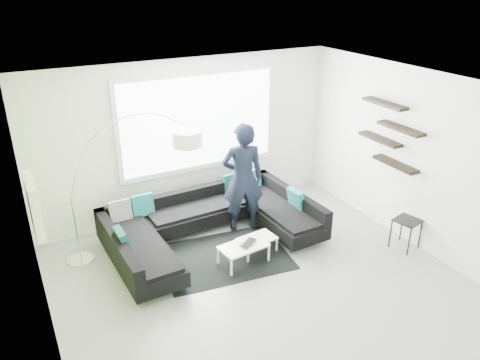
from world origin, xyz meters
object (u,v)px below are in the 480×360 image
object	(u,v)px
sectional_sofa	(213,226)
laptop	(251,244)
arc_lamp	(70,196)
coffee_table	(250,249)
side_table	(405,234)
person	(243,178)

from	to	relation	value
sectional_sofa	laptop	bearing A→B (deg)	-72.15
sectional_sofa	arc_lamp	bearing A→B (deg)	164.49
coffee_table	side_table	distance (m)	2.50
sectional_sofa	coffee_table	xyz separation A→B (m)	(0.33, -0.65, -0.16)
arc_lamp	person	xyz separation A→B (m)	(2.69, -0.29, -0.16)
arc_lamp	side_table	world-z (taller)	arc_lamp
arc_lamp	side_table	distance (m)	5.19
coffee_table	laptop	xyz separation A→B (m)	(-0.05, -0.11, 0.17)
coffee_table	person	world-z (taller)	person
arc_lamp	laptop	world-z (taller)	arc_lamp
side_table	person	bearing A→B (deg)	138.70
side_table	laptop	size ratio (longest dim) A/B	1.30
coffee_table	sectional_sofa	bearing A→B (deg)	110.90
sectional_sofa	laptop	world-z (taller)	sectional_sofa
arc_lamp	person	size ratio (longest dim) A/B	1.17
laptop	coffee_table	bearing A→B (deg)	32.45
arc_lamp	person	distance (m)	2.71
sectional_sofa	side_table	bearing A→B (deg)	-32.53
coffee_table	side_table	size ratio (longest dim) A/B	1.86
sectional_sofa	laptop	xyz separation A→B (m)	(0.28, -0.77, 0.01)
person	arc_lamp	bearing A→B (deg)	11.21
sectional_sofa	person	distance (m)	0.94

